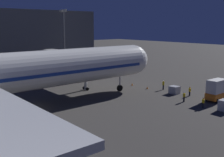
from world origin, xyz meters
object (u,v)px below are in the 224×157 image
at_px(ground_crew_marshaller_fwd, 203,102).
at_px(ground_crew_walking_aft, 184,96).
at_px(apron_floodlight_mast, 64,36).
at_px(traffic_cone_nose_starboard, 132,84).
at_px(ground_crew_under_port_wing, 190,91).
at_px(baggage_container_near_belt, 174,90).
at_px(traffic_cone_nose_port, 147,88).
at_px(jet_bridge, 72,58).
at_px(cargo_truck_aft, 218,90).
at_px(ground_crew_by_belt_loader, 163,85).

relative_size(ground_crew_marshaller_fwd, ground_crew_walking_aft, 0.98).
bearing_deg(ground_crew_walking_aft, apron_floodlight_mast, 0.46).
xyz_separation_m(ground_crew_marshaller_fwd, ground_crew_walking_aft, (4.05, -0.70, 0.02)).
height_order(apron_floodlight_mast, traffic_cone_nose_starboard, apron_floodlight_mast).
relative_size(ground_crew_under_port_wing, traffic_cone_nose_starboard, 3.13).
xyz_separation_m(baggage_container_near_belt, traffic_cone_nose_port, (5.91, 1.09, -0.43)).
xyz_separation_m(ground_crew_under_port_wing, traffic_cone_nose_port, (8.86, 1.71, -0.67)).
distance_m(traffic_cone_nose_port, traffic_cone_nose_starboard, 4.40).
xyz_separation_m(ground_crew_marshaller_fwd, ground_crew_under_port_wing, (5.79, -4.83, 0.02)).
relative_size(jet_bridge, cargo_truck_aft, 3.46).
height_order(ground_crew_marshaller_fwd, traffic_cone_nose_port, ground_crew_marshaller_fwd).
distance_m(cargo_truck_aft, ground_crew_by_belt_loader, 11.22).
bearing_deg(ground_crew_walking_aft, traffic_cone_nose_port, -12.83).
relative_size(apron_floodlight_mast, baggage_container_near_belt, 9.91).
xyz_separation_m(apron_floodlight_mast, baggage_container_near_belt, (-33.61, -3.82, -9.08)).
bearing_deg(baggage_container_near_belt, apron_floodlight_mast, 6.48).
height_order(ground_crew_by_belt_loader, traffic_cone_nose_port, ground_crew_by_belt_loader).
distance_m(baggage_container_near_belt, ground_crew_under_port_wing, 3.03).
relative_size(ground_crew_by_belt_loader, traffic_cone_nose_starboard, 3.47).
bearing_deg(apron_floodlight_mast, ground_crew_by_belt_loader, -171.18).
height_order(jet_bridge, cargo_truck_aft, jet_bridge).
xyz_separation_m(ground_crew_walking_aft, traffic_cone_nose_starboard, (14.99, -2.41, -0.68)).
distance_m(baggage_container_near_belt, ground_crew_marshaller_fwd, 9.70).
relative_size(ground_crew_marshaller_fwd, traffic_cone_nose_starboard, 3.08).
distance_m(apron_floodlight_mast, cargo_truck_aft, 42.48).
relative_size(cargo_truck_aft, ground_crew_by_belt_loader, 2.76).
relative_size(baggage_container_near_belt, ground_crew_under_port_wing, 0.98).
bearing_deg(apron_floodlight_mast, ground_crew_marshaller_fwd, 179.47).
xyz_separation_m(ground_crew_walking_aft, traffic_cone_nose_port, (10.59, -2.41, -0.68)).
bearing_deg(ground_crew_marshaller_fwd, traffic_cone_nose_port, -12.00).
relative_size(ground_crew_walking_aft, traffic_cone_nose_port, 3.15).
relative_size(traffic_cone_nose_port, traffic_cone_nose_starboard, 1.00).
relative_size(baggage_container_near_belt, ground_crew_walking_aft, 0.97).
xyz_separation_m(ground_crew_marshaller_fwd, traffic_cone_nose_port, (14.64, -3.11, -0.66)).
bearing_deg(ground_crew_under_port_wing, apron_floodlight_mast, 6.92).
bearing_deg(ground_crew_marshaller_fwd, cargo_truck_aft, -80.65).
height_order(apron_floodlight_mast, ground_crew_under_port_wing, apron_floodlight_mast).
distance_m(ground_crew_marshaller_fwd, traffic_cone_nose_port, 14.99).
height_order(ground_crew_under_port_wing, ground_crew_walking_aft, ground_crew_walking_aft).
relative_size(ground_crew_under_port_wing, ground_crew_walking_aft, 0.99).
relative_size(jet_bridge, traffic_cone_nose_port, 33.21).
height_order(apron_floodlight_mast, ground_crew_marshaller_fwd, apron_floodlight_mast).
distance_m(ground_crew_under_port_wing, ground_crew_walking_aft, 4.48).
height_order(apron_floodlight_mast, ground_crew_walking_aft, apron_floodlight_mast).
xyz_separation_m(baggage_container_near_belt, ground_crew_marshaller_fwd, (-8.74, 4.21, 0.23)).
relative_size(cargo_truck_aft, baggage_container_near_belt, 3.13).
xyz_separation_m(jet_bridge, apron_floodlight_mast, (15.44, -7.33, 3.90)).
distance_m(jet_bridge, ground_crew_by_belt_loader, 19.63).
bearing_deg(ground_crew_under_port_wing, jet_bridge, 29.13).
bearing_deg(baggage_container_near_belt, ground_crew_walking_aft, 143.19).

